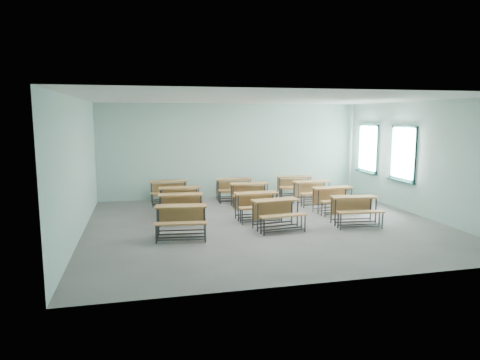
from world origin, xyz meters
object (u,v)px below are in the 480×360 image
at_px(desk_unit_r0c0, 181,217).
at_px(desk_unit_r0c2, 355,206).
at_px(desk_unit_r2c1, 250,191).
at_px(desk_unit_r2c2, 313,189).
at_px(desk_unit_r3c1, 234,186).
at_px(desk_unit_r3c0, 169,189).
at_px(desk_unit_r1c1, 257,202).
at_px(desk_unit_r3c2, 295,183).
at_px(desk_unit_r1c0, 181,203).
at_px(desk_unit_r2c0, 180,196).
at_px(desk_unit_r1c2, 334,196).
at_px(desk_unit_r0c1, 277,210).

distance_m(desk_unit_r0c0, desk_unit_r0c2, 4.45).
relative_size(desk_unit_r2c1, desk_unit_r2c2, 0.98).
relative_size(desk_unit_r0c2, desk_unit_r3c1, 1.05).
relative_size(desk_unit_r2c1, desk_unit_r3c0, 1.01).
xyz_separation_m(desk_unit_r1c1, desk_unit_r3c0, (-2.17, 2.70, 0.00)).
relative_size(desk_unit_r0c2, desk_unit_r1c1, 1.05).
bearing_deg(desk_unit_r3c2, desk_unit_r3c1, -170.29).
bearing_deg(desk_unit_r1c1, desk_unit_r3c0, 127.57).
xyz_separation_m(desk_unit_r3c1, desk_unit_r3c2, (2.14, 0.07, 0.00)).
bearing_deg(desk_unit_r3c1, desk_unit_r3c2, 3.48).
bearing_deg(desk_unit_r1c0, desk_unit_r0c0, -90.63).
xyz_separation_m(desk_unit_r1c1, desk_unit_r2c1, (0.23, 1.66, 0.00)).
xyz_separation_m(desk_unit_r1c0, desk_unit_r2c0, (0.08, 1.13, 0.00)).
bearing_deg(desk_unit_r1c2, desk_unit_r1c1, -176.69).
distance_m(desk_unit_r1c0, desk_unit_r3c0, 2.45).
xyz_separation_m(desk_unit_r1c1, desk_unit_r2c0, (-1.94, 1.37, 0.00)).
relative_size(desk_unit_r1c0, desk_unit_r3c2, 0.97).
bearing_deg(desk_unit_r3c0, desk_unit_r0c2, -42.24).
bearing_deg(desk_unit_r1c1, desk_unit_r0c1, -79.66).
distance_m(desk_unit_r1c0, desk_unit_r2c2, 4.51).
relative_size(desk_unit_r2c2, desk_unit_r3c0, 1.03).
height_order(desk_unit_r0c0, desk_unit_r1c1, same).
distance_m(desk_unit_r0c0, desk_unit_r1c1, 2.49).
height_order(desk_unit_r1c1, desk_unit_r3c2, same).
height_order(desk_unit_r1c2, desk_unit_r3c2, same).
bearing_deg(desk_unit_r1c1, desk_unit_r1c0, 171.77).
bearing_deg(desk_unit_r1c0, desk_unit_r2c0, 90.49).
relative_size(desk_unit_r2c0, desk_unit_r2c1, 1.00).
distance_m(desk_unit_r3c0, desk_unit_r3c2, 4.28).
bearing_deg(desk_unit_r3c0, desk_unit_r1c0, -88.25).
distance_m(desk_unit_r1c2, desk_unit_r3c1, 3.40).
distance_m(desk_unit_r0c2, desk_unit_r2c0, 4.91).
height_order(desk_unit_r0c0, desk_unit_r3c2, same).
bearing_deg(desk_unit_r1c0, desk_unit_r3c2, 35.98).
bearing_deg(desk_unit_r0c2, desk_unit_r3c0, 145.86).
relative_size(desk_unit_r0c1, desk_unit_r0c2, 1.00).
height_order(desk_unit_r3c1, desk_unit_r3c2, same).
height_order(desk_unit_r0c2, desk_unit_r3c0, same).
relative_size(desk_unit_r3c0, desk_unit_r3c2, 0.94).
bearing_deg(desk_unit_r0c0, desk_unit_r1c2, 25.90).
bearing_deg(desk_unit_r3c2, desk_unit_r2c1, -141.59).
bearing_deg(desk_unit_r0c1, desk_unit_r2c0, 125.18).
bearing_deg(desk_unit_r3c0, desk_unit_r3c1, -1.80).
distance_m(desk_unit_r0c2, desk_unit_r3c2, 3.89).
bearing_deg(desk_unit_r3c1, desk_unit_r3c0, -178.55).
bearing_deg(desk_unit_r2c2, desk_unit_r0c2, -94.21).
height_order(desk_unit_r0c1, desk_unit_r2c0, same).
height_order(desk_unit_r0c2, desk_unit_r1c0, same).
xyz_separation_m(desk_unit_r2c1, desk_unit_r2c2, (2.06, -0.06, 0.00)).
distance_m(desk_unit_r2c0, desk_unit_r3c1, 2.32).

